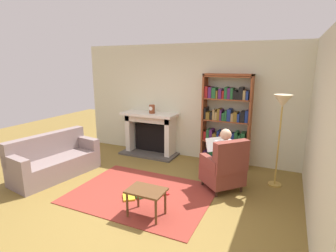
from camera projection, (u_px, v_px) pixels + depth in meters
name	position (u px, v px, depth m)	size (l,w,h in m)	color
ground	(132.00, 202.00, 4.36)	(14.00, 14.00, 0.00)	olive
back_wall	(188.00, 102.00, 6.30)	(5.60, 0.10, 2.70)	beige
side_wall_right	(318.00, 122.00, 4.07)	(0.10, 5.20, 2.70)	beige
area_rug	(141.00, 194.00, 4.62)	(2.40, 1.80, 0.01)	maroon
fireplace	(151.00, 132.00, 6.62)	(1.42, 0.64, 1.06)	#4C4742
mantel_clock	(152.00, 109.00, 6.36)	(0.14, 0.14, 0.21)	brown
bookshelf	(226.00, 122.00, 5.79)	(1.05, 0.32, 2.04)	brown
armchair_reading	(225.00, 168.00, 4.68)	(0.89, 0.89, 0.97)	#331E14
seated_reader	(221.00, 156.00, 4.74)	(0.59, 0.58, 1.14)	silver
sofa_floral	(54.00, 161.00, 5.33)	(0.98, 1.79, 0.85)	gray
side_table	(146.00, 194.00, 3.87)	(0.56, 0.39, 0.43)	brown
scattered_books	(143.00, 195.00, 4.52)	(0.74, 0.64, 0.03)	red
floor_lamp	(282.00, 109.00, 4.64)	(0.32, 0.32, 1.71)	#B7933F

